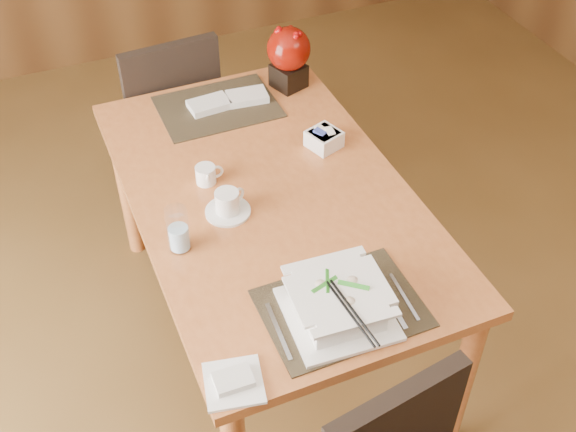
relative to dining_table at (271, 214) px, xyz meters
name	(u,v)px	position (x,y,z in m)	size (l,w,h in m)	color
dining_table	(271,214)	(0.00, 0.00, 0.00)	(0.90, 1.50, 0.75)	#C06A35
placemat_near	(342,308)	(0.00, -0.55, 0.10)	(0.45, 0.33, 0.01)	black
placemat_far	(218,107)	(0.00, 0.55, 0.10)	(0.45, 0.33, 0.01)	black
soup_setting	(338,303)	(-0.02, -0.57, 0.16)	(0.31, 0.31, 0.12)	white
coffee_cup	(227,204)	(-0.16, -0.04, 0.13)	(0.15, 0.15, 0.08)	white
water_glass	(178,230)	(-0.35, -0.14, 0.18)	(0.07, 0.07, 0.16)	white
creamer_jug	(206,175)	(-0.18, 0.14, 0.13)	(0.09, 0.09, 0.06)	white
sugar_caddy	(324,139)	(0.28, 0.16, 0.13)	(0.11, 0.11, 0.06)	white
berry_decor	(289,54)	(0.31, 0.58, 0.24)	(0.17, 0.17, 0.25)	black
napkins_far	(231,100)	(0.06, 0.55, 0.12)	(0.31, 0.11, 0.03)	silver
bread_plate	(234,383)	(-0.37, -0.67, 0.10)	(0.15, 0.15, 0.01)	white
far_chair	(169,115)	(-0.12, 0.91, -0.14)	(0.45, 0.46, 0.92)	black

